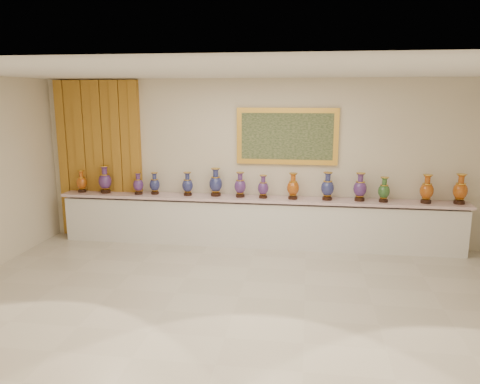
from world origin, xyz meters
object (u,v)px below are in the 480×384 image
Objects in this scene: vase_1 at (105,181)px; vase_0 at (82,182)px; vase_2 at (138,185)px; counter at (257,222)px.

vase_0 is at bearing 179.34° from vase_1.
vase_0 reaches higher than vase_2.
vase_1 is at bearing -179.67° from counter.
vase_2 is (0.66, -0.03, -0.05)m from vase_1.
vase_0 reaches higher than counter.
vase_2 is at bearing -2.95° from vase_1.
vase_1 is 0.66m from vase_2.
vase_2 is at bearing -178.69° from counter.
counter is 17.41× the size of vase_0.
counter is 2.30m from vase_2.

